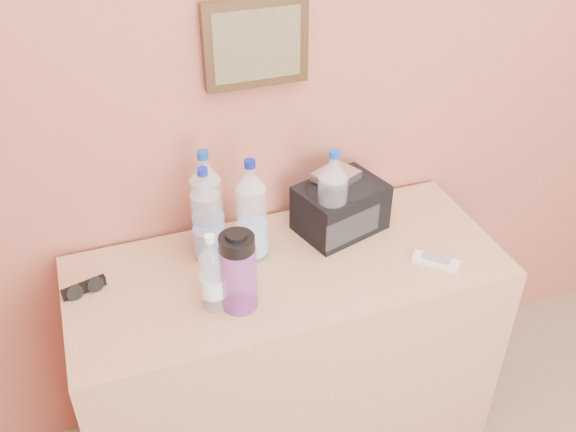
% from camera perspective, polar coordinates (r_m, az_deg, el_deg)
% --- Properties ---
extents(picture_frame, '(0.30, 0.03, 0.25)m').
position_cam_1_polar(picture_frame, '(1.84, -2.86, 15.06)').
color(picture_frame, '#382311').
rests_on(picture_frame, room_shell).
extents(dresser, '(1.30, 0.54, 0.81)m').
position_cam_1_polar(dresser, '(2.19, 0.00, -12.60)').
color(dresser, tan).
rests_on(dresser, ground).
extents(pet_large_a, '(0.08, 0.08, 0.31)m').
position_cam_1_polar(pet_large_a, '(1.88, -7.24, -0.32)').
color(pet_large_a, silver).
rests_on(pet_large_a, dresser).
extents(pet_large_b, '(0.09, 0.09, 0.34)m').
position_cam_1_polar(pet_large_b, '(1.91, -7.18, 0.78)').
color(pet_large_b, silver).
rests_on(pet_large_b, dresser).
extents(pet_large_c, '(0.09, 0.09, 0.33)m').
position_cam_1_polar(pet_large_c, '(1.87, -3.24, 0.09)').
color(pet_large_c, silver).
rests_on(pet_large_c, dresser).
extents(pet_large_d, '(0.09, 0.09, 0.33)m').
position_cam_1_polar(pet_large_d, '(1.92, 3.93, 1.09)').
color(pet_large_d, '#A5C9D5').
rests_on(pet_large_d, dresser).
extents(pet_small, '(0.07, 0.07, 0.24)m').
position_cam_1_polar(pet_small, '(1.73, -6.69, -5.32)').
color(pet_small, white).
rests_on(pet_small, dresser).
extents(nalgene_bottle, '(0.10, 0.10, 0.24)m').
position_cam_1_polar(nalgene_bottle, '(1.71, -4.44, -4.91)').
color(nalgene_bottle, purple).
rests_on(nalgene_bottle, dresser).
extents(sunglasses, '(0.13, 0.08, 0.03)m').
position_cam_1_polar(sunglasses, '(1.90, -17.69, -6.08)').
color(sunglasses, black).
rests_on(sunglasses, dresser).
extents(ac_remote, '(0.13, 0.13, 0.02)m').
position_cam_1_polar(ac_remote, '(1.96, 13.01, -3.94)').
color(ac_remote, silver).
rests_on(ac_remote, dresser).
extents(toiletry_bag, '(0.30, 0.25, 0.18)m').
position_cam_1_polar(toiletry_bag, '(2.02, 4.70, 0.99)').
color(toiletry_bag, black).
rests_on(toiletry_bag, dresser).
extents(foil_packet, '(0.16, 0.15, 0.03)m').
position_cam_1_polar(foil_packet, '(1.97, 4.30, 3.58)').
color(foil_packet, silver).
rests_on(foil_packet, toiletry_bag).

